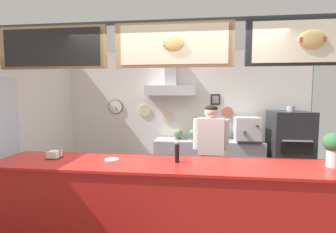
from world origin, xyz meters
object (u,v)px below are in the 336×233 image
(basil_vase, at_px, (333,147))
(napkin_holder, at_px, (54,155))
(potted_oregano, at_px, (216,134))
(pizza_oven, at_px, (289,150))
(shop_worker, at_px, (211,153))
(potted_basil, at_px, (178,134))
(condiment_plate, at_px, (112,159))
(pepper_grinder, at_px, (177,152))
(potted_sage, at_px, (193,134))
(espresso_machine, at_px, (247,129))

(basil_vase, height_order, napkin_holder, basil_vase)
(potted_oregano, height_order, basil_vase, basil_vase)
(pizza_oven, height_order, shop_worker, shop_worker)
(pizza_oven, height_order, potted_basil, pizza_oven)
(potted_basil, xyz_separation_m, condiment_plate, (-0.63, -2.16, 0.02))
(pizza_oven, xyz_separation_m, pepper_grinder, (-1.97, -2.06, 0.40))
(basil_vase, distance_m, condiment_plate, 2.46)
(potted_sage, height_order, basil_vase, basil_vase)
(espresso_machine, bearing_deg, potted_oregano, 178.44)
(espresso_machine, bearing_deg, pepper_grinder, -119.32)
(basil_vase, bearing_deg, shop_worker, 139.30)
(potted_oregano, distance_m, condiment_plate, 2.55)
(shop_worker, xyz_separation_m, potted_basil, (-0.59, 1.09, 0.11))
(potted_basil, height_order, basil_vase, basil_vase)
(potted_basil, relative_size, condiment_plate, 1.31)
(potted_oregano, bearing_deg, pizza_oven, -3.93)
(pizza_oven, height_order, pepper_grinder, pizza_oven)
(pizza_oven, xyz_separation_m, espresso_machine, (-0.77, 0.08, 0.37))
(potted_basil, relative_size, potted_oregano, 0.88)
(espresso_machine, bearing_deg, basil_vase, -77.52)
(pizza_oven, xyz_separation_m, condiment_plate, (-2.75, -2.05, 0.28))
(espresso_machine, distance_m, condiment_plate, 2.91)
(potted_oregano, bearing_deg, espresso_machine, -1.56)
(potted_oregano, relative_size, napkin_holder, 1.50)
(shop_worker, relative_size, potted_sage, 7.70)
(shop_worker, relative_size, espresso_machine, 3.34)
(pepper_grinder, distance_m, condiment_plate, 0.79)
(potted_oregano, xyz_separation_m, basil_vase, (1.06, -2.14, 0.21))
(pepper_grinder, bearing_deg, basil_vase, 0.74)
(pizza_oven, xyz_separation_m, potted_basil, (-2.12, 0.11, 0.26))
(pepper_grinder, height_order, napkin_holder, pepper_grinder)
(shop_worker, height_order, potted_basil, shop_worker)
(potted_sage, relative_size, napkin_holder, 1.31)
(potted_oregano, bearing_deg, shop_worker, -98.74)
(pizza_oven, distance_m, pepper_grinder, 2.88)
(pepper_grinder, bearing_deg, pizza_oven, 46.34)
(espresso_machine, bearing_deg, potted_basil, 178.68)
(shop_worker, distance_m, condiment_plate, 1.62)
(shop_worker, height_order, basil_vase, shop_worker)
(espresso_machine, relative_size, potted_basil, 2.28)
(basil_vase, bearing_deg, potted_oregano, 116.43)
(potted_basil, xyz_separation_m, potted_sage, (0.30, -0.01, 0.00))
(potted_sage, xyz_separation_m, potted_oregano, (0.46, -0.00, 0.01))
(espresso_machine, xyz_separation_m, pepper_grinder, (-1.20, -2.14, 0.03))
(potted_sage, distance_m, napkin_holder, 2.71)
(basil_vase, bearing_deg, espresso_machine, 102.48)
(pepper_grinder, distance_m, napkin_holder, 1.51)
(basil_vase, height_order, condiment_plate, basil_vase)
(potted_sage, bearing_deg, potted_basil, 178.00)
(napkin_holder, xyz_separation_m, condiment_plate, (0.73, -0.01, -0.03))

